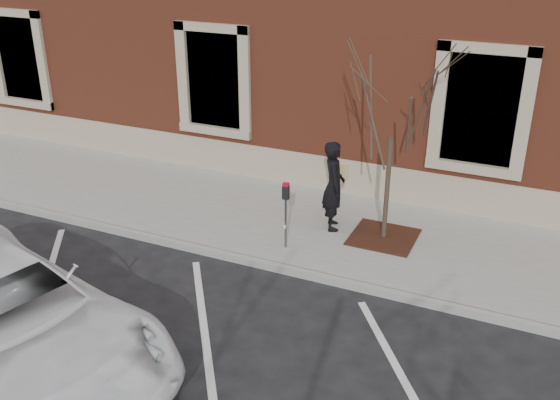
% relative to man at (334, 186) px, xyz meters
% --- Properties ---
extents(ground, '(120.00, 120.00, 0.00)m').
position_rel_man_xyz_m(ground, '(-0.63, -1.75, -1.05)').
color(ground, '#28282B').
rests_on(ground, ground).
extents(sidewalk_near, '(40.00, 3.50, 0.15)m').
position_rel_man_xyz_m(sidewalk_near, '(-0.63, 0.00, -0.98)').
color(sidewalk_near, '#B7B4AC').
rests_on(sidewalk_near, ground).
extents(curb_near, '(40.00, 0.12, 0.15)m').
position_rel_man_xyz_m(curb_near, '(-0.63, -1.80, -0.98)').
color(curb_near, '#9E9E99').
rests_on(curb_near, ground).
extents(parking_stripes, '(28.00, 4.40, 0.01)m').
position_rel_man_xyz_m(parking_stripes, '(-0.63, -3.95, -1.05)').
color(parking_stripes, silver).
rests_on(parking_stripes, ground).
extents(man, '(0.67, 0.78, 1.81)m').
position_rel_man_xyz_m(man, '(0.00, 0.00, 0.00)').
color(man, black).
rests_on(man, sidewalk_near).
extents(parking_meter, '(0.12, 0.09, 1.32)m').
position_rel_man_xyz_m(parking_meter, '(-0.51, -1.16, 0.01)').
color(parking_meter, '#595B60').
rests_on(parking_meter, sidewalk_near).
extents(tree_grate, '(1.22, 1.22, 0.03)m').
position_rel_man_xyz_m(tree_grate, '(1.07, -0.02, -0.89)').
color(tree_grate, '#402114').
rests_on(tree_grate, sidewalk_near).
extents(sapling, '(2.22, 2.22, 3.70)m').
position_rel_man_xyz_m(sapling, '(1.07, -0.02, 1.68)').
color(sapling, '#3E3225').
rests_on(sapling, sidewalk_near).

